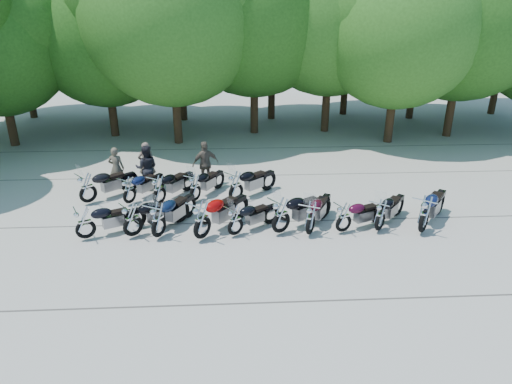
{
  "coord_description": "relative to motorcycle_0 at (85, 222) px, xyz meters",
  "views": [
    {
      "loc": [
        -0.75,
        -12.31,
        6.82
      ],
      "look_at": [
        0.0,
        1.5,
        1.1
      ],
      "focal_mm": 32.0,
      "sensor_mm": 36.0,
      "label": 1
    }
  ],
  "objects": [
    {
      "name": "tree_4",
      "position": [
        5.86,
        12.55,
        6.03
      ],
      "size": [
        9.13,
        9.13,
        11.2
      ],
      "color": "#3A2614",
      "rests_on": "ground"
    },
    {
      "name": "rider_3",
      "position": [
        1.19,
        4.45,
        0.32
      ],
      "size": [
        0.69,
        0.46,
        1.85
      ],
      "primitive_type": "imported",
      "rotation": [
        0.0,
        0.0,
        3.11
      ],
      "color": "brown",
      "rests_on": "ground"
    },
    {
      "name": "motorcycle_10",
      "position": [
        -0.71,
        2.8,
        0.06
      ],
      "size": [
        2.25,
        2.1,
        1.33
      ],
      "primitive_type": null,
      "rotation": [
        0.0,
        0.0,
        2.29
      ],
      "color": "black",
      "rests_on": "ground"
    },
    {
      "name": "motorcycle_13",
      "position": [
        3.19,
        2.77,
        0.0
      ],
      "size": [
        1.71,
        2.18,
        1.22
      ],
      "primitive_type": null,
      "rotation": [
        0.0,
        0.0,
        2.58
      ],
      "color": "black",
      "rests_on": "ground"
    },
    {
      "name": "rider_2",
      "position": [
        3.5,
        4.45,
        0.31
      ],
      "size": [
        1.17,
        0.79,
        1.84
      ],
      "primitive_type": "imported",
      "rotation": [
        0.0,
        0.0,
        3.5
      ],
      "color": "brown",
      "rests_on": "ground"
    },
    {
      "name": "motorcycle_1",
      "position": [
        1.44,
        0.08,
        0.05
      ],
      "size": [
        2.27,
        1.98,
        1.31
      ],
      "primitive_type": null,
      "rotation": [
        0.0,
        0.0,
        2.23
      ],
      "color": "black",
      "rests_on": "ground"
    },
    {
      "name": "tree_13",
      "position": [
        12.02,
        16.93,
        5.43
      ],
      "size": [
        8.31,
        8.31,
        10.2
      ],
      "color": "#3A2614",
      "rests_on": "ground"
    },
    {
      "name": "rider_1",
      "position": [
        1.23,
        4.12,
        0.29
      ],
      "size": [
        0.89,
        0.7,
        1.8
      ],
      "primitive_type": "imported",
      "rotation": [
        0.0,
        0.0,
        3.16
      ],
      "color": "black",
      "rests_on": "ground"
    },
    {
      "name": "tree_9",
      "position": [
        -8.2,
        17.05,
        4.91
      ],
      "size": [
        7.59,
        7.59,
        9.32
      ],
      "color": "#3A2614",
      "rests_on": "ground"
    },
    {
      "name": "motorcycle_0",
      "position": [
        0.0,
        0.0,
        0.0
      ],
      "size": [
        2.22,
        1.55,
        1.22
      ],
      "primitive_type": null,
      "rotation": [
        0.0,
        0.0,
        2.03
      ],
      "color": "black",
      "rests_on": "ground"
    },
    {
      "name": "motorcycle_6",
      "position": [
        6.99,
        -0.09,
        0.03
      ],
      "size": [
        1.67,
        2.34,
        1.29
      ],
      "primitive_type": null,
      "rotation": [
        0.0,
        0.0,
        2.66
      ],
      "color": "#320614",
      "rests_on": "ground"
    },
    {
      "name": "tree_7",
      "position": [
        16.53,
        11.24,
        5.78
      ],
      "size": [
        8.79,
        8.79,
        10.79
      ],
      "color": "#3A2614",
      "rests_on": "ground"
    },
    {
      "name": "motorcycle_8",
      "position": [
        9.26,
        0.05,
        0.01
      ],
      "size": [
        1.93,
        2.11,
        1.24
      ],
      "primitive_type": null,
      "rotation": [
        0.0,
        0.0,
        2.44
      ],
      "color": "black",
      "rests_on": "ground"
    },
    {
      "name": "tree_11",
      "position": [
        1.57,
        15.89,
        4.89
      ],
      "size": [
        7.56,
        7.56,
        9.28
      ],
      "color": "#3A2614",
      "rests_on": "ground"
    },
    {
      "name": "motorcycle_12",
      "position": [
        1.91,
        2.54,
        0.03
      ],
      "size": [
        1.84,
        2.28,
        1.29
      ],
      "primitive_type": null,
      "rotation": [
        0.0,
        0.0,
        2.56
      ],
      "color": "black",
      "rests_on": "ground"
    },
    {
      "name": "tree_12",
      "position": [
        7.13,
        15.93,
        5.11
      ],
      "size": [
        7.88,
        7.88,
        9.67
      ],
      "color": "#3A2614",
      "rests_on": "ground"
    },
    {
      "name": "motorcycle_9",
      "position": [
        10.6,
        -0.16,
        0.11
      ],
      "size": [
        2.19,
        2.49,
        1.45
      ],
      "primitive_type": null,
      "rotation": [
        0.0,
        0.0,
        2.47
      ],
      "color": "#0C1438",
      "rests_on": "ground"
    },
    {
      "name": "tree_6",
      "position": [
        12.88,
        10.28,
        5.2
      ],
      "size": [
        8.0,
        8.0,
        9.82
      ],
      "color": "#3A2614",
      "rests_on": "ground"
    },
    {
      "name": "motorcycle_3",
      "position": [
        3.6,
        -0.21,
        0.12
      ],
      "size": [
        2.24,
        2.48,
        1.45
      ],
      "primitive_type": null,
      "rotation": [
        0.0,
        0.0,
        2.45
      ],
      "color": "#910505",
      "rests_on": "ground"
    },
    {
      "name": "rider_0",
      "position": [
        0.01,
        4.33,
        0.24
      ],
      "size": [
        0.67,
        0.49,
        1.7
      ],
      "primitive_type": "imported",
      "rotation": [
        0.0,
        0.0,
        3.0
      ],
      "color": "brown",
      "rests_on": "ground"
    },
    {
      "name": "motorcycle_4",
      "position": [
        4.63,
        -0.01,
        -0.04
      ],
      "size": [
        2.01,
        1.69,
        1.15
      ],
      "primitive_type": null,
      "rotation": [
        0.0,
        0.0,
        2.2
      ],
      "color": "black",
      "rests_on": "ground"
    },
    {
      "name": "motorcycle_7",
      "position": [
        8.07,
        0.01,
        -0.02
      ],
      "size": [
        2.15,
        1.44,
        1.17
      ],
      "primitive_type": null,
      "rotation": [
        0.0,
        0.0,
        2.0
      ],
      "color": "#37071E",
      "rests_on": "ground"
    },
    {
      "name": "tree_2",
      "position": [
        -1.93,
        12.3,
        4.7
      ],
      "size": [
        7.31,
        7.31,
        8.97
      ],
      "color": "#3A2614",
      "rests_on": "ground"
    },
    {
      "name": "motorcycle_2",
      "position": [
        2.24,
        -0.02,
        0.06
      ],
      "size": [
        1.75,
        2.44,
        1.34
      ],
      "primitive_type": null,
      "rotation": [
        0.0,
        0.0,
        2.66
      ],
      "color": "black",
      "rests_on": "ground"
    },
    {
      "name": "motorcycle_5",
      "position": [
        6.07,
        0.04,
        0.09
      ],
      "size": [
        2.49,
        2.03,
        1.41
      ],
      "primitive_type": null,
      "rotation": [
        0.0,
        0.0,
        2.17
      ],
      "color": "black",
      "rests_on": "ground"
    },
    {
      "name": "ground",
      "position": [
        5.33,
        -0.54,
        -0.61
      ],
      "size": [
        90.0,
        90.0,
        0.0
      ],
      "primitive_type": "plane",
      "color": "gray",
      "rests_on": "ground"
    },
    {
      "name": "motorcycle_14",
      "position": [
        4.68,
        2.67,
        0.06
      ],
      "size": [
        2.26,
        2.11,
        1.34
      ],
      "primitive_type": null,
      "rotation": [
        0.0,
        0.0,
        2.29
      ],
      "color": "black",
      "rests_on": "ground"
    },
    {
      "name": "tree_14",
      "position": [
        16.01,
        15.55,
        5.22
      ],
      "size": [
        8.02,
        8.02,
        9.84
      ],
      "color": "#3A2614",
      "rests_on": "ground"
    },
    {
      "name": "tree_3",
      "position": [
        1.76,
        10.7,
        5.71
      ],
      "size": [
        8.7,
        8.7,
        10.67
      ],
      "color": "#3A2614",
      "rests_on": "ground"
    },
    {
      "name": "motorcycle_11",
      "position": [
        0.81,
        2.68,
        -0.01
      ],
      "size": [
        1.71,
        2.1,
        1.19
      ],
      "primitive_type": null,
      "rotation": [
        0.0,
        0.0,
        2.55
      ],
      "color": "#0D163C",
      "rests_on": "ground"
    },
    {
      "name": "tree_5",
      "position": [
        9.94,
        12.66,
        5.96
      ],
      "size": [
        9.04,
        9.04,
        11.1
      ],
      "color": "#3A2614",
      "rests_on": "ground"
    },
    {
      "name": "tree_10",
      "position": [
        -2.96,
        16.43,
        5.05
      ],
      "size": [
        7.78,
        7.78,
        9.55
      ],
      "color": "#3A2614",
      "rests_on": "ground"
    }
  ]
}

